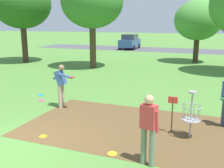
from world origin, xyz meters
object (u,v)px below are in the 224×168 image
object	(u,v)px
player_waiting_left	(149,126)
frisbee_far_left	(41,101)
frisbee_scattered_a	(41,95)
frisbee_scattered_b	(43,136)
disc_golf_basket	(189,112)
parked_car_leftmost	(130,42)
frisbee_mid_grass	(112,154)
tree_near_left	(198,20)
tree_mid_center	(22,4)
tree_mid_left	(92,2)
player_throwing	(61,83)

from	to	relation	value
player_waiting_left	frisbee_far_left	size ratio (longest dim) A/B	7.38
frisbee_far_left	frisbee_scattered_a	xyz separation A→B (m)	(-0.55, 0.72, 0.00)
frisbee_scattered_a	frisbee_scattered_b	size ratio (longest dim) A/B	1.10
disc_golf_basket	parked_car_leftmost	bearing A→B (deg)	111.41
frisbee_mid_grass	tree_near_left	distance (m)	17.71
player_waiting_left	parked_car_leftmost	xyz separation A→B (m)	(-8.97, 26.68, -0.05)
player_waiting_left	frisbee_mid_grass	size ratio (longest dim) A/B	6.88
player_waiting_left	tree_mid_center	size ratio (longest dim) A/B	0.25
disc_golf_basket	frisbee_scattered_a	size ratio (longest dim) A/B	5.66
frisbee_scattered_b	tree_mid_center	xyz separation A→B (m)	(-10.37, 12.01, 4.73)
disc_golf_basket	tree_mid_left	bearing A→B (deg)	128.01
frisbee_mid_grass	tree_mid_left	distance (m)	14.12
disc_golf_basket	frisbee_scattered_b	xyz separation A→B (m)	(-3.95, -1.55, -0.74)
frisbee_far_left	tree_mid_left	world-z (taller)	tree_mid_left
frisbee_mid_grass	frisbee_scattered_a	xyz separation A→B (m)	(-5.12, 4.00, 0.00)
player_throwing	frisbee_far_left	xyz separation A→B (m)	(-1.33, 0.45, -0.98)
frisbee_scattered_b	tree_near_left	bearing A→B (deg)	80.20
player_throwing	frisbee_mid_grass	distance (m)	4.42
tree_mid_center	parked_car_leftmost	world-z (taller)	tree_mid_center
player_throwing	tree_mid_center	distance (m)	13.82
player_throwing	disc_golf_basket	bearing A→B (deg)	-11.99
tree_mid_center	tree_near_left	bearing A→B (deg)	20.98
disc_golf_basket	frisbee_far_left	size ratio (longest dim) A/B	6.00
tree_near_left	tree_mid_center	bearing A→B (deg)	-159.02
disc_golf_basket	tree_mid_left	size ratio (longest dim) A/B	0.21
frisbee_mid_grass	tree_mid_left	size ratio (longest dim) A/B	0.04
frisbee_scattered_b	player_throwing	bearing A→B (deg)	110.45
disc_golf_basket	frisbee_mid_grass	size ratio (longest dim) A/B	5.59
player_waiting_left	frisbee_mid_grass	distance (m)	1.36
frisbee_mid_grass	parked_car_leftmost	distance (m)	27.71
tree_mid_left	parked_car_leftmost	world-z (taller)	tree_mid_left
player_throwing	player_waiting_left	xyz separation A→B (m)	(4.20, -3.00, -0.02)
frisbee_scattered_a	player_throwing	bearing A→B (deg)	-31.92
player_throwing	tree_mid_left	bearing A→B (deg)	107.96
frisbee_scattered_b	parked_car_leftmost	world-z (taller)	parked_car_leftmost
player_waiting_left	tree_near_left	distance (m)	17.70
disc_golf_basket	tree_mid_left	xyz separation A→B (m)	(-7.83, 10.02, 3.94)
tree_mid_left	tree_mid_center	xyz separation A→B (m)	(-6.49, 0.44, 0.05)
frisbee_far_left	parked_car_leftmost	size ratio (longest dim) A/B	0.05
disc_golf_basket	frisbee_scattered_b	bearing A→B (deg)	-158.60
tree_mid_left	disc_golf_basket	bearing A→B (deg)	-51.99
player_throwing	tree_mid_center	size ratio (longest dim) A/B	0.25
player_waiting_left	parked_car_leftmost	distance (m)	28.15
disc_golf_basket	frisbee_scattered_a	distance (m)	7.18
disc_golf_basket	player_waiting_left	size ratio (longest dim) A/B	0.81
frisbee_mid_grass	frisbee_far_left	world-z (taller)	same
disc_golf_basket	tree_near_left	world-z (taller)	tree_near_left
disc_golf_basket	frisbee_scattered_b	size ratio (longest dim) A/B	6.20
disc_golf_basket	tree_near_left	xyz separation A→B (m)	(-1.00, 15.56, 2.70)
disc_golf_basket	player_throwing	bearing A→B (deg)	168.01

